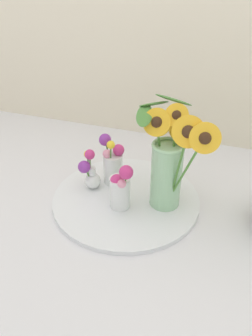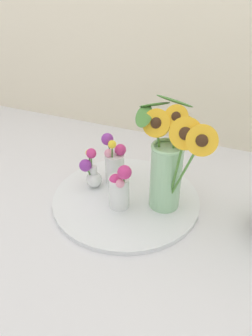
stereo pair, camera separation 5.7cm
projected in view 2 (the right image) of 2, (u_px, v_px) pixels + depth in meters
The scene contains 6 objects.
ground_plane at pixel (116, 206), 1.11m from camera, with size 6.00×6.00×0.00m, color silver.
serving_tray at pixel (126, 199), 1.13m from camera, with size 0.50×0.50×0.02m.
mason_jar_sunflowers at pixel (169, 162), 1.00m from camera, with size 0.28×0.22×0.36m.
vase_small_center at pixel (119, 188), 1.04m from camera, with size 0.08×0.08×0.18m.
vase_bulb_right at pixel (91, 171), 1.15m from camera, with size 0.07×0.07×0.15m.
vase_small_back at pixel (114, 162), 1.16m from camera, with size 0.09×0.08×0.18m.
Camera 2 is at (0.36, -0.78, 0.72)m, focal length 35.00 mm.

